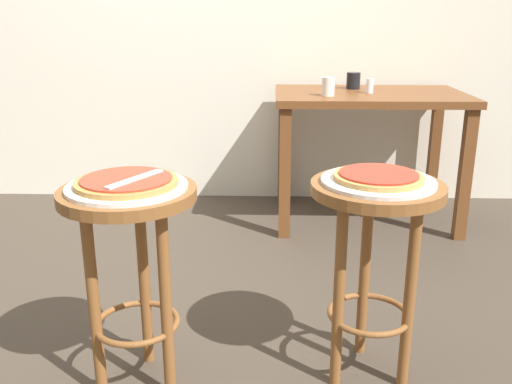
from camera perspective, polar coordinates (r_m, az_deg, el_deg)
name	(u,v)px	position (r m, az deg, el deg)	size (l,w,h in m)	color
ground_plane	(180,321)	(2.28, -7.80, -12.94)	(6.00, 6.00, 0.00)	#42382D
stool_foreground	(131,241)	(1.74, -12.65, -4.93)	(0.41, 0.41, 0.67)	brown
serving_plate_foreground	(127,187)	(1.68, -13.04, 0.53)	(0.36, 0.36, 0.01)	silver
pizza_foreground	(127,181)	(1.67, -13.08, 1.06)	(0.30, 0.30, 0.02)	#B78442
stool_middle	(374,235)	(1.78, 12.00, -4.27)	(0.41, 0.41, 0.67)	brown
serving_plate_middle	(378,181)	(1.73, 12.37, 1.06)	(0.35, 0.35, 0.01)	silver
pizza_middle	(378,176)	(1.72, 12.40, 1.57)	(0.27, 0.27, 0.02)	tan
dining_table	(369,113)	(3.22, 11.43, 7.88)	(1.04, 0.69, 0.75)	brown
cup_near_edge	(328,87)	(3.01, 7.39, 10.63)	(0.07, 0.07, 0.10)	silver
cup_far_edge	(353,81)	(3.33, 9.91, 11.14)	(0.08, 0.08, 0.09)	black
condiment_shaker	(370,86)	(3.16, 11.55, 10.57)	(0.04, 0.04, 0.08)	white
pizza_server_knife	(135,179)	(1.64, -12.27, 1.32)	(0.22, 0.02, 0.01)	silver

